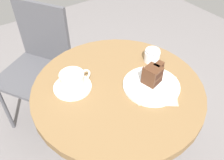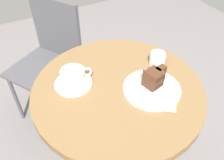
# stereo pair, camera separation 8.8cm
# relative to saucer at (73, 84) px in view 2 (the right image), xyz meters

# --- Properties ---
(cafe_table) EXTENTS (0.72, 0.72, 0.71)m
(cafe_table) POSITION_rel_saucer_xyz_m (0.16, -0.10, -0.13)
(cafe_table) COLOR brown
(cafe_table) RESTS_ON ground
(saucer) EXTENTS (0.16, 0.16, 0.01)m
(saucer) POSITION_rel_saucer_xyz_m (0.00, 0.00, 0.00)
(saucer) COLOR white
(saucer) RESTS_ON cafe_table
(coffee_cup) EXTENTS (0.13, 0.10, 0.07)m
(coffee_cup) POSITION_rel_saucer_xyz_m (0.00, -0.00, 0.04)
(coffee_cup) COLOR white
(coffee_cup) RESTS_ON saucer
(teaspoon) EXTENTS (0.10, 0.03, 0.00)m
(teaspoon) POSITION_rel_saucer_xyz_m (-0.01, -0.05, 0.01)
(teaspoon) COLOR silver
(teaspoon) RESTS_ON saucer
(cake_plate) EXTENTS (0.24, 0.24, 0.01)m
(cake_plate) POSITION_rel_saucer_xyz_m (0.27, -0.18, 0.00)
(cake_plate) COLOR white
(cake_plate) RESTS_ON cafe_table
(cake_slice) EXTENTS (0.11, 0.08, 0.08)m
(cake_slice) POSITION_rel_saucer_xyz_m (0.29, -0.17, 0.04)
(cake_slice) COLOR #381E14
(cake_slice) RESTS_ON cake_plate
(fork) EXTENTS (0.05, 0.14, 0.00)m
(fork) POSITION_rel_saucer_xyz_m (0.21, -0.17, 0.01)
(fork) COLOR silver
(fork) RESTS_ON cake_plate
(napkin) EXTENTS (0.24, 0.24, 0.00)m
(napkin) POSITION_rel_saucer_xyz_m (0.27, -0.21, -0.00)
(napkin) COLOR tan
(napkin) RESTS_ON cafe_table
(cafe_chair) EXTENTS (0.52, 0.52, 0.83)m
(cafe_chair) POSITION_rel_saucer_xyz_m (0.03, 0.57, -0.22)
(cafe_chair) COLOR #4C4C51
(cafe_chair) RESTS_ON ground
(sugar_pot) EXTENTS (0.07, 0.07, 0.07)m
(sugar_pot) POSITION_rel_saucer_xyz_m (0.39, -0.05, 0.03)
(sugar_pot) COLOR white
(sugar_pot) RESTS_ON cafe_table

